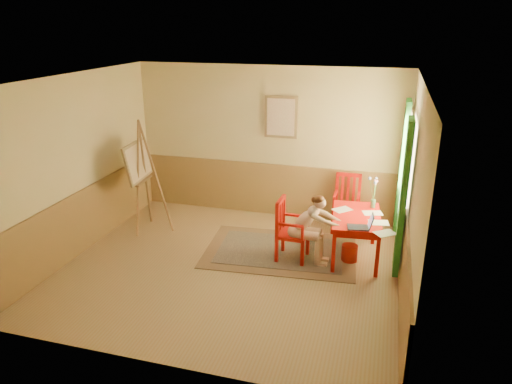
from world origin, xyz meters
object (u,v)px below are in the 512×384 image
(chair_left, at_px, (290,230))
(figure, at_px, (309,226))
(laptop, at_px, (362,225))
(easel, at_px, (140,166))
(chair_back, at_px, (347,203))
(table, at_px, (356,221))

(chair_left, height_order, figure, figure)
(figure, xyz_separation_m, laptop, (0.78, -0.12, 0.15))
(easel, bearing_deg, laptop, -8.36)
(chair_back, xyz_separation_m, laptop, (0.35, -1.50, 0.26))
(chair_left, distance_m, chair_back, 1.54)
(chair_left, xyz_separation_m, figure, (0.30, -0.03, 0.12))
(chair_left, distance_m, figure, 0.33)
(laptop, bearing_deg, chair_back, 103.15)
(chair_back, relative_size, easel, 0.51)
(table, xyz_separation_m, chair_left, (-0.98, -0.31, -0.14))
(chair_back, distance_m, easel, 3.65)
(table, height_order, laptop, laptop)
(table, height_order, chair_left, chair_left)
(chair_back, height_order, figure, figure)
(figure, height_order, easel, easel)
(table, distance_m, chair_left, 1.04)
(laptop, bearing_deg, chair_left, 172.29)
(chair_left, relative_size, laptop, 2.54)
(laptop, bearing_deg, table, 103.26)
(figure, bearing_deg, table, 26.92)
(figure, distance_m, laptop, 0.81)
(laptop, bearing_deg, easel, 171.64)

